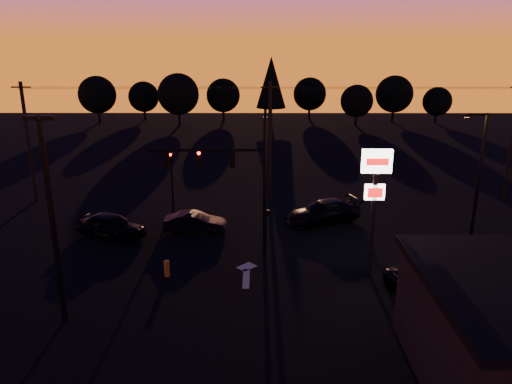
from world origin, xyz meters
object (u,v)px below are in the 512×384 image
secondary_signal (171,173)px  parking_lot_light (51,209)px  car_left (111,226)px  bollard (167,268)px  car_mid (195,222)px  traffic_signal_mast (236,173)px  streetlight (478,175)px  pylon_sign (375,186)px  suv_parked (427,289)px  car_right (324,212)px

secondary_signal → parking_lot_light: 14.90m
secondary_signal → car_left: (-3.09, -4.83, -2.09)m
bollard → car_left: bearing=129.5°
parking_lot_light → car_mid: bearing=66.6°
traffic_signal_mast → streetlight: bearing=6.1°
streetlight → car_left: size_ratio=1.78×
pylon_sign → car_mid: 12.39m
car_left → streetlight: bearing=-68.9°
car_mid → suv_parked: size_ratio=0.86×
secondary_signal → bollard: (1.32, -10.18, -2.43)m
secondary_signal → pylon_sign: pylon_sign is taller
pylon_sign → car_mid: size_ratio=1.72×
secondary_signal → car_right: bearing=-11.6°
car_right → bollard: bearing=-73.0°
traffic_signal_mast → car_mid: size_ratio=2.17×
secondary_signal → car_right: (10.58, -2.18, -2.11)m
car_mid → suv_parked: 14.94m
traffic_signal_mast → suv_parked: bearing=-29.7°
secondary_signal → car_mid: 4.98m
car_mid → suv_parked: car_mid is taller
secondary_signal → traffic_signal_mast: bearing=-56.8°
secondary_signal → car_left: size_ratio=0.97×
traffic_signal_mast → streetlight: (14.01, 1.51, -0.52)m
secondary_signal → parking_lot_light: bearing=-99.8°
traffic_signal_mast → secondary_signal: bearing=123.2°
traffic_signal_mast → car_left: (-8.00, 2.66, -4.17)m
parking_lot_light → pylon_sign: size_ratio=1.34×
pylon_sign → suv_parked: (2.14, -2.76, -4.28)m
traffic_signal_mast → parking_lot_light: parking_lot_light is taller
car_mid → bollard: bearing=176.3°
traffic_signal_mast → car_mid: bearing=129.0°
pylon_sign → car_left: size_ratio=1.51×
secondary_signal → parking_lot_light: (-2.50, -14.49, 2.41)m
traffic_signal_mast → streetlight: size_ratio=1.07×
traffic_signal_mast → car_right: size_ratio=1.66×
car_right → suv_parked: size_ratio=1.13×
car_left → parking_lot_light: bearing=-152.4°
streetlight → secondary_signal: bearing=162.4°
pylon_sign → streetlight: 8.00m
car_right → traffic_signal_mast: bearing=-70.8°
parking_lot_light → pylon_sign: (14.50, 4.50, -0.36)m
car_left → car_mid: (5.14, 0.87, -0.12)m
secondary_signal → streetlight: size_ratio=0.54×
traffic_signal_mast → bollard: (-3.59, -2.69, -4.50)m
secondary_signal → car_mid: (2.05, -3.97, -2.21)m
streetlight → bollard: streetlight is taller
secondary_signal → suv_parked: size_ratio=0.95×
streetlight → car_left: 22.33m
car_left → traffic_signal_mast: bearing=-84.3°
traffic_signal_mast → car_left: size_ratio=1.91×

